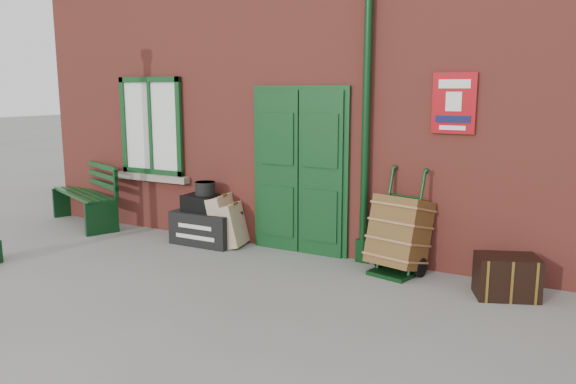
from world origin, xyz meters
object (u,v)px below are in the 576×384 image
Objects in this scene: bench at (88,192)px; dark_trunk at (507,277)px; porter_trolley at (399,234)px; houdini_trunk at (206,228)px.

dark_trunk is at bearing 20.71° from bench.
bench is 5.33m from porter_trolley.
porter_trolley is at bearing 0.28° from houdini_trunk.
porter_trolley reaches higher than dark_trunk.
dark_trunk is at bearing 2.60° from porter_trolley.
bench is at bearing 177.76° from houdini_trunk.
porter_trolley is at bearing 22.74° from bench.
bench is 6.62m from dark_trunk.
bench is 1.88× the size of houdini_trunk.
porter_trolley reaches higher than bench.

